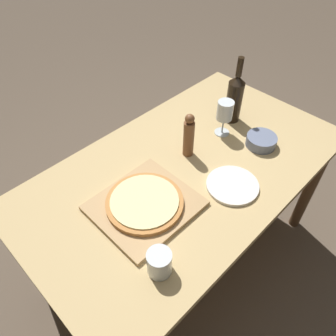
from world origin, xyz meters
The scene contains 10 objects.
ground_plane centered at (0.00, 0.00, 0.00)m, with size 12.00×12.00×0.00m, color brown.
dining_table centered at (0.00, 0.00, 0.64)m, with size 0.83×1.46×0.74m.
cutting_board centered at (0.03, -0.27, 0.74)m, with size 0.34×0.37×0.02m.
pizza centered at (0.03, -0.27, 0.76)m, with size 0.30×0.30×0.02m.
wine_bottle centered at (-0.07, 0.41, 0.86)m, with size 0.08×0.08×0.33m.
pepper_mill centered at (-0.05, 0.07, 0.84)m, with size 0.05×0.05×0.21m.
wine_glass centered at (-0.04, 0.29, 0.86)m, with size 0.07×0.07×0.17m.
small_bowl centered at (0.14, 0.35, 0.76)m, with size 0.14×0.14×0.05m.
drinking_tumbler centered at (0.26, -0.41, 0.78)m, with size 0.08×0.08×0.09m.
dinner_plate centered at (0.21, 0.05, 0.74)m, with size 0.21×0.21×0.01m.
Camera 1 is at (0.64, -0.76, 1.74)m, focal length 35.00 mm.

